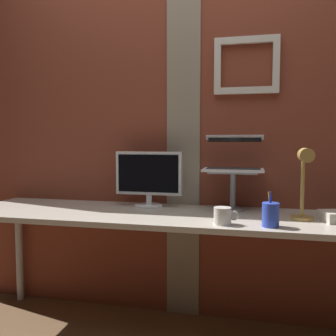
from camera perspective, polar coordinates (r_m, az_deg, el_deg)
The scene contains 8 objects.
brick_wall_back at distance 2.38m, azimuth 3.09°, elevation 6.95°, with size 3.68×0.16×2.49m.
desk at distance 2.10m, azimuth -0.62°, elevation -8.84°, with size 2.35×0.60×0.72m.
monitor at distance 2.26m, azimuth -3.04°, elevation -1.30°, with size 0.42×0.18×0.34m.
laptop_stand at distance 2.19m, azimuth 10.11°, elevation -2.45°, with size 0.28×0.22×0.23m.
laptop at distance 2.24m, azimuth 10.25°, elevation 1.14°, with size 0.35×0.30×0.21m.
desk_lamp at distance 1.96m, azimuth 20.54°, elevation -1.20°, with size 0.12×0.20×0.38m.
pen_cup at distance 1.83m, azimuth 15.75°, elevation -7.03°, with size 0.08×0.08×0.17m.
coffee_mug at distance 1.83m, azimuth 8.59°, elevation -7.40°, with size 0.12×0.09×0.08m.
Camera 1 is at (0.41, -1.96, 1.14)m, focal length 38.96 mm.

